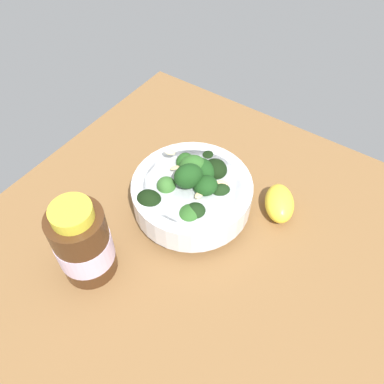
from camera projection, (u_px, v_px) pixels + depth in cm
name	position (u px, v px, depth cm)	size (l,w,h in cm)	color
ground_plane	(197.00, 238.00, 58.90)	(59.55, 59.55, 3.54)	brown
bowl_of_broccoli	(192.00, 191.00, 57.23)	(17.46, 17.46, 10.26)	white
lemon_wedge	(279.00, 203.00, 58.54)	(6.89, 4.28, 3.82)	yellow
bottle_tall	(83.00, 243.00, 49.52)	(7.25, 7.25, 12.88)	#472814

